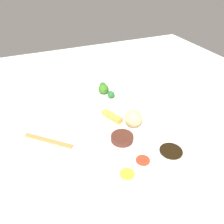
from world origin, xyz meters
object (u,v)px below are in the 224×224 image
object	(u,v)px
chopsticks_pair	(48,141)
sauce_ramekin_hot_mustard	(127,177)
main_plate	(117,130)
soy_sauce_bowl	(170,155)
broccoli_plate	(105,95)
sauce_ramekin_sweet_and_sour	(143,163)

from	to	relation	value
chopsticks_pair	sauce_ramekin_hot_mustard	bearing A→B (deg)	-53.69
sauce_ramekin_hot_mustard	chopsticks_pair	size ratio (longest dim) A/B	0.28
main_plate	sauce_ramekin_hot_mustard	bearing A→B (deg)	-106.03
soy_sauce_bowl	main_plate	bearing A→B (deg)	118.90
broccoli_plate	soy_sauce_bowl	world-z (taller)	soy_sauce_bowl
sauce_ramekin_sweet_and_sour	broccoli_plate	bearing A→B (deg)	84.41
main_plate	soy_sauce_bowl	xyz separation A→B (m)	(0.12, -0.22, 0.01)
main_plate	sauce_ramekin_hot_mustard	xyz separation A→B (m)	(-0.07, -0.24, 0.00)
sauce_ramekin_hot_mustard	chopsticks_pair	distance (m)	0.37
main_plate	sauce_ramekin_hot_mustard	distance (m)	0.25
main_plate	broccoli_plate	xyz separation A→B (m)	(0.06, 0.29, -0.00)
main_plate	soy_sauce_bowl	bearing A→B (deg)	-61.10
sauce_ramekin_sweet_and_sour	chopsticks_pair	world-z (taller)	sauce_ramekin_sweet_and_sour
soy_sauce_bowl	broccoli_plate	bearing A→B (deg)	97.02
sauce_ramekin_hot_mustard	sauce_ramekin_sweet_and_sour	distance (m)	0.09
sauce_ramekin_sweet_and_sour	chopsticks_pair	distance (m)	0.40
soy_sauce_bowl	sauce_ramekin_hot_mustard	world-z (taller)	soy_sauce_bowl
chopsticks_pair	main_plate	bearing A→B (deg)	-10.38
sauce_ramekin_hot_mustard	sauce_ramekin_sweet_and_sour	bearing A→B (deg)	22.42
main_plate	soy_sauce_bowl	size ratio (longest dim) A/B	2.75
sauce_ramekin_hot_mustard	chopsticks_pair	bearing A→B (deg)	126.31
main_plate	broccoli_plate	size ratio (longest dim) A/B	1.21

